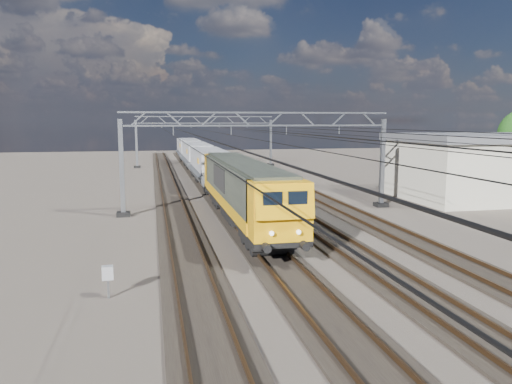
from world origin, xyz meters
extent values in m
plane|color=#2A251F|center=(0.00, 0.00, 0.00)|extent=(160.00, 160.00, 0.00)
cube|color=black|center=(-6.00, 0.00, 0.06)|extent=(2.60, 140.00, 0.12)
cube|color=brown|center=(-6.72, 0.00, 0.22)|extent=(0.08, 140.00, 0.16)
cube|color=brown|center=(-5.28, 0.00, 0.22)|extent=(0.08, 140.00, 0.16)
cube|color=black|center=(-2.00, 0.00, 0.06)|extent=(2.60, 140.00, 0.12)
cube|color=brown|center=(-2.72, 0.00, 0.22)|extent=(0.08, 140.00, 0.16)
cube|color=brown|center=(-1.28, 0.00, 0.22)|extent=(0.08, 140.00, 0.16)
cube|color=black|center=(2.00, 0.00, 0.06)|extent=(2.60, 140.00, 0.12)
cube|color=brown|center=(1.28, 0.00, 0.22)|extent=(0.08, 140.00, 0.16)
cube|color=brown|center=(2.72, 0.00, 0.22)|extent=(0.08, 140.00, 0.16)
cube|color=black|center=(6.00, 0.00, 0.06)|extent=(2.60, 140.00, 0.12)
cube|color=brown|center=(5.28, 0.00, 0.22)|extent=(0.08, 140.00, 0.16)
cube|color=brown|center=(6.72, 0.00, 0.22)|extent=(0.08, 140.00, 0.16)
cube|color=gray|center=(-9.50, 4.00, 3.30)|extent=(0.30, 0.30, 6.60)
cube|color=gray|center=(9.50, 4.00, 3.30)|extent=(0.30, 0.30, 6.60)
cube|color=black|center=(-9.50, 4.00, 0.15)|extent=(0.90, 0.90, 0.30)
cube|color=black|center=(9.50, 4.00, 0.15)|extent=(0.90, 0.90, 0.30)
cube|color=gray|center=(0.00, 4.00, 7.05)|extent=(19.30, 0.18, 0.12)
cube|color=gray|center=(0.00, 4.00, 6.15)|extent=(19.30, 0.18, 0.12)
cube|color=gray|center=(-8.31, 4.00, 6.60)|extent=(1.03, 0.10, 0.94)
cube|color=gray|center=(-5.94, 4.00, 6.60)|extent=(1.03, 0.10, 0.94)
cube|color=gray|center=(-3.56, 4.00, 6.60)|extent=(1.03, 0.10, 0.94)
cube|color=gray|center=(-1.19, 4.00, 6.60)|extent=(1.03, 0.10, 0.94)
cube|color=gray|center=(1.19, 4.00, 6.60)|extent=(1.03, 0.10, 0.94)
cube|color=gray|center=(3.56, 4.00, 6.60)|extent=(1.03, 0.10, 0.94)
cube|color=gray|center=(5.94, 4.00, 6.60)|extent=(1.03, 0.10, 0.94)
cube|color=gray|center=(8.31, 4.00, 6.60)|extent=(1.03, 0.10, 0.94)
cube|color=gray|center=(-6.00, 4.00, 5.82)|extent=(0.06, 0.06, 0.65)
cube|color=gray|center=(-2.00, 4.00, 5.82)|extent=(0.06, 0.06, 0.65)
cube|color=gray|center=(2.00, 4.00, 5.82)|extent=(0.06, 0.06, 0.65)
cube|color=gray|center=(6.00, 4.00, 5.82)|extent=(0.06, 0.06, 0.65)
cube|color=gray|center=(-9.50, 40.00, 3.30)|extent=(0.30, 0.30, 6.60)
cube|color=gray|center=(9.50, 40.00, 3.30)|extent=(0.30, 0.30, 6.60)
cube|color=black|center=(-9.50, 40.00, 0.15)|extent=(0.90, 0.90, 0.30)
cube|color=black|center=(9.50, 40.00, 0.15)|extent=(0.90, 0.90, 0.30)
cube|color=gray|center=(0.00, 40.00, 7.05)|extent=(19.30, 0.18, 0.12)
cube|color=gray|center=(0.00, 40.00, 6.15)|extent=(19.30, 0.18, 0.12)
cube|color=gray|center=(-8.31, 40.00, 6.60)|extent=(1.03, 0.10, 0.94)
cube|color=gray|center=(-5.94, 40.00, 6.60)|extent=(1.03, 0.10, 0.94)
cube|color=gray|center=(-3.56, 40.00, 6.60)|extent=(1.03, 0.10, 0.94)
cube|color=gray|center=(-1.19, 40.00, 6.60)|extent=(1.03, 0.10, 0.94)
cube|color=gray|center=(1.19, 40.00, 6.60)|extent=(1.03, 0.10, 0.94)
cube|color=gray|center=(3.56, 40.00, 6.60)|extent=(1.03, 0.10, 0.94)
cube|color=gray|center=(5.94, 40.00, 6.60)|extent=(1.03, 0.10, 0.94)
cube|color=gray|center=(8.31, 40.00, 6.60)|extent=(1.03, 0.10, 0.94)
cube|color=gray|center=(-6.00, 40.00, 5.82)|extent=(0.06, 0.06, 0.65)
cube|color=gray|center=(-2.00, 40.00, 5.82)|extent=(0.06, 0.06, 0.65)
cube|color=gray|center=(2.00, 40.00, 5.82)|extent=(0.06, 0.06, 0.65)
cube|color=gray|center=(6.00, 40.00, 5.82)|extent=(0.06, 0.06, 0.65)
cylinder|color=black|center=(-6.00, 8.00, 5.50)|extent=(0.03, 140.00, 0.03)
cylinder|color=black|center=(-6.00, 8.00, 6.00)|extent=(0.03, 140.00, 0.03)
cylinder|color=black|center=(-2.00, 8.00, 5.50)|extent=(0.03, 140.00, 0.03)
cylinder|color=black|center=(-2.00, 8.00, 6.00)|extent=(0.03, 140.00, 0.03)
cylinder|color=black|center=(2.00, 8.00, 5.50)|extent=(0.03, 140.00, 0.03)
cylinder|color=black|center=(2.00, 8.00, 6.00)|extent=(0.03, 140.00, 0.03)
cylinder|color=black|center=(6.00, 8.00, 5.50)|extent=(0.03, 140.00, 0.03)
cylinder|color=black|center=(6.00, 8.00, 6.00)|extent=(0.03, 140.00, 0.03)
cube|color=black|center=(-2.00, -6.88, 0.75)|extent=(2.20, 3.60, 0.60)
cube|color=black|center=(-2.00, 6.12, 0.75)|extent=(2.20, 3.60, 0.60)
cube|color=black|center=(-2.00, -0.38, 1.13)|extent=(2.65, 20.00, 0.25)
cube|color=black|center=(-2.00, -0.38, 0.75)|extent=(2.20, 4.50, 0.75)
cube|color=#292E26|center=(-2.00, -0.38, 2.55)|extent=(2.65, 17.00, 2.60)
cube|color=orange|center=(-3.34, -0.38, 1.55)|extent=(0.04, 17.00, 0.60)
cube|color=orange|center=(-0.66, -0.38, 1.55)|extent=(0.04, 17.00, 0.60)
cube|color=black|center=(-3.35, 0.62, 2.90)|extent=(0.05, 5.00, 1.40)
cube|color=black|center=(-0.65, 0.62, 2.90)|extent=(0.05, 5.00, 1.40)
cube|color=#292E26|center=(-2.00, -0.38, 3.92)|extent=(2.25, 18.00, 0.15)
cube|color=orange|center=(-2.00, -9.48, 2.55)|extent=(2.65, 1.80, 2.60)
cube|color=orange|center=(-2.00, -10.43, 3.05)|extent=(2.60, 0.46, 1.52)
cube|color=black|center=(-2.55, -10.53, 3.15)|extent=(0.85, 0.08, 0.75)
cube|color=black|center=(-1.45, -10.53, 3.15)|extent=(0.85, 0.08, 0.75)
cylinder|color=black|center=(-2.85, -10.68, 1.15)|extent=(0.36, 0.50, 0.36)
cylinder|color=black|center=(-1.15, -10.68, 1.15)|extent=(0.36, 0.50, 0.36)
cylinder|color=white|center=(-2.60, -10.58, 1.75)|extent=(0.20, 0.08, 0.20)
cylinder|color=white|center=(-1.40, -10.58, 1.75)|extent=(0.20, 0.08, 0.20)
cube|color=orange|center=(-2.00, 8.72, 2.55)|extent=(2.65, 1.80, 2.60)
cube|color=orange|center=(-2.00, 9.67, 3.05)|extent=(2.60, 0.46, 1.52)
cube|color=black|center=(-2.55, 9.77, 3.15)|extent=(0.85, 0.08, 0.75)
cube|color=black|center=(-1.45, 9.77, 3.15)|extent=(0.85, 0.08, 0.75)
cylinder|color=black|center=(-2.85, 9.92, 1.15)|extent=(0.36, 0.50, 0.36)
cylinder|color=black|center=(-1.15, 9.92, 1.15)|extent=(0.36, 0.50, 0.36)
cylinder|color=white|center=(-2.60, 9.82, 1.75)|extent=(0.20, 0.08, 0.20)
cylinder|color=white|center=(-1.40, 9.82, 1.75)|extent=(0.20, 0.08, 0.20)
cube|color=black|center=(-2.00, 12.82, 0.72)|extent=(2.20, 2.60, 0.55)
cube|color=black|center=(-2.00, 21.82, 0.72)|extent=(2.20, 2.60, 0.55)
cube|color=black|center=(-2.00, 17.32, 1.08)|extent=(2.40, 13.00, 0.20)
cube|color=gray|center=(-2.00, 17.32, 2.80)|extent=(2.80, 12.00, 1.80)
cube|color=#484C50|center=(-2.95, 17.32, 1.55)|extent=(1.48, 12.00, 1.36)
cube|color=#484C50|center=(-1.05, 17.32, 1.55)|extent=(1.48, 12.00, 1.36)
cube|color=orange|center=(-3.42, 14.32, 2.90)|extent=(0.04, 1.20, 0.50)
cube|color=black|center=(-2.00, 27.02, 0.72)|extent=(2.20, 2.60, 0.55)
cube|color=black|center=(-2.00, 36.02, 0.72)|extent=(2.20, 2.60, 0.55)
cube|color=black|center=(-2.00, 31.52, 1.08)|extent=(2.40, 13.00, 0.20)
cube|color=gray|center=(-2.00, 31.52, 2.80)|extent=(2.80, 12.00, 1.80)
cube|color=#484C50|center=(-2.95, 31.52, 1.55)|extent=(1.48, 12.00, 1.36)
cube|color=#484C50|center=(-1.05, 31.52, 1.55)|extent=(1.48, 12.00, 1.36)
cube|color=orange|center=(-3.42, 28.52, 2.90)|extent=(0.04, 1.20, 0.50)
cube|color=black|center=(-2.00, 41.22, 0.72)|extent=(2.20, 2.60, 0.55)
cube|color=black|center=(-2.00, 50.22, 0.72)|extent=(2.20, 2.60, 0.55)
cube|color=black|center=(-2.00, 45.72, 1.08)|extent=(2.40, 13.00, 0.20)
cube|color=gray|center=(-2.00, 45.72, 2.80)|extent=(2.80, 12.00, 1.80)
cube|color=#484C50|center=(-2.95, 45.72, 1.55)|extent=(1.48, 12.00, 1.36)
cube|color=#484C50|center=(-1.05, 45.72, 1.55)|extent=(1.48, 12.00, 1.36)
cube|color=orange|center=(-3.42, 42.72, 2.90)|extent=(0.04, 1.20, 0.50)
cube|color=gray|center=(-9.20, -12.31, 0.36)|extent=(0.09, 0.09, 0.71)
cube|color=#B9BBC1|center=(-9.20, -12.31, 0.97)|extent=(0.43, 0.34, 0.51)
cube|color=#BBB7A4|center=(22.00, 6.00, 2.40)|extent=(18.00, 10.00, 4.80)
cube|color=slate|center=(22.00, 6.00, 5.10)|extent=(18.60, 10.60, 0.60)
camera|label=1|loc=(-7.49, -30.70, 6.49)|focal=35.00mm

